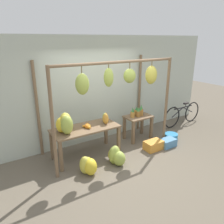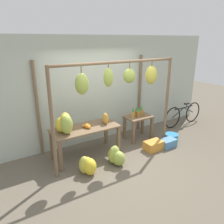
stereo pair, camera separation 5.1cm
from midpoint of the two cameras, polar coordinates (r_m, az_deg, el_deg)
The scene contains 15 objects.
ground_plane at distance 5.17m, azimuth 3.69°, elevation -12.95°, with size 20.00×20.00×0.00m, color #665B4C.
shop_wall_back at distance 5.83m, azimuth -4.57°, elevation 5.61°, with size 8.00×0.08×2.80m.
stall_awning at distance 4.92m, azimuth 1.45°, elevation 6.85°, with size 3.08×1.27×2.27m.
display_table_main at distance 5.17m, azimuth -6.67°, elevation -5.14°, with size 1.57×0.70×0.74m.
display_table_side at distance 6.12m, azimuth 7.12°, elevation -2.60°, with size 0.74×0.51×0.68m.
banana_pile_on_table at distance 4.87m, azimuth -11.88°, elevation -3.02°, with size 0.38×0.49×0.43m.
orange_pile at distance 5.10m, azimuth -6.28°, elevation -3.65°, with size 0.18×0.22×0.09m.
pineapple_cluster at distance 6.02m, azimuth 7.00°, elevation -0.04°, with size 0.41×0.24×0.31m.
banana_pile_ground_left at distance 4.73m, azimuth -6.11°, elevation -13.71°, with size 0.42×0.44×0.40m.
banana_pile_ground_right at distance 5.03m, azimuth 1.16°, elevation -11.38°, with size 0.38×0.57×0.44m.
fruit_crate_white at distance 5.74m, azimuth 11.06°, elevation -8.57°, with size 0.47×0.31×0.23m.
blue_bucket at distance 6.32m, azimuth 15.46°, elevation -6.43°, with size 0.36×0.36×0.21m.
parked_bicycle at distance 7.51m, azimuth 18.27°, elevation -0.58°, with size 1.68×0.09×0.73m.
papaya_pile at distance 5.32m, azimuth -1.49°, elevation -1.61°, with size 0.23×0.30×0.27m.
fruit_crate_purple at distance 5.98m, azimuth 14.63°, elevation -7.83°, with size 0.42×0.28×0.21m.
Camera 2 is at (-2.58, -3.58, 2.70)m, focal length 35.00 mm.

